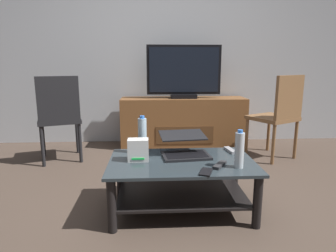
{
  "coord_description": "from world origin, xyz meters",
  "views": [
    {
      "loc": [
        -0.09,
        -2.0,
        1.07
      ],
      "look_at": [
        0.05,
        0.53,
        0.53
      ],
      "focal_mm": 31.86,
      "sensor_mm": 36.0,
      "label": 1
    }
  ],
  "objects_px": {
    "coffee_table": "(181,176)",
    "soundbar_remote": "(230,150)",
    "media_cabinet": "(183,122)",
    "water_bottle_far": "(239,150)",
    "router_box": "(138,150)",
    "water_bottle_near": "(142,135)",
    "tv_remote": "(220,165)",
    "dining_chair": "(279,113)",
    "television": "(184,73)",
    "cell_phone": "(206,172)",
    "side_chair": "(59,115)",
    "laptop": "(184,147)"
  },
  "relations": [
    {
      "from": "laptop",
      "to": "water_bottle_far",
      "type": "height_order",
      "value": "water_bottle_far"
    },
    {
      "from": "coffee_table",
      "to": "router_box",
      "type": "height_order",
      "value": "router_box"
    },
    {
      "from": "media_cabinet",
      "to": "coffee_table",
      "type": "bearing_deg",
      "value": -96.37
    },
    {
      "from": "router_box",
      "to": "water_bottle_far",
      "type": "relative_size",
      "value": 0.61
    },
    {
      "from": "dining_chair",
      "to": "laptop",
      "type": "distance_m",
      "value": 1.54
    },
    {
      "from": "water_bottle_far",
      "to": "soundbar_remote",
      "type": "xyz_separation_m",
      "value": [
        0.04,
        0.37,
        -0.11
      ]
    },
    {
      "from": "side_chair",
      "to": "water_bottle_near",
      "type": "xyz_separation_m",
      "value": [
        0.92,
        -0.98,
        -0.0
      ]
    },
    {
      "from": "water_bottle_far",
      "to": "soundbar_remote",
      "type": "height_order",
      "value": "water_bottle_far"
    },
    {
      "from": "tv_remote",
      "to": "television",
      "type": "bearing_deg",
      "value": 124.55
    },
    {
      "from": "coffee_table",
      "to": "dining_chair",
      "type": "relative_size",
      "value": 1.1
    },
    {
      "from": "television",
      "to": "water_bottle_near",
      "type": "relative_size",
      "value": 3.16
    },
    {
      "from": "water_bottle_far",
      "to": "tv_remote",
      "type": "height_order",
      "value": "water_bottle_far"
    },
    {
      "from": "coffee_table",
      "to": "tv_remote",
      "type": "height_order",
      "value": "tv_remote"
    },
    {
      "from": "television",
      "to": "tv_remote",
      "type": "height_order",
      "value": "television"
    },
    {
      "from": "television",
      "to": "laptop",
      "type": "height_order",
      "value": "television"
    },
    {
      "from": "coffee_table",
      "to": "dining_chair",
      "type": "height_order",
      "value": "dining_chair"
    },
    {
      "from": "media_cabinet",
      "to": "water_bottle_far",
      "type": "bearing_deg",
      "value": -84.9
    },
    {
      "from": "router_box",
      "to": "cell_phone",
      "type": "relative_size",
      "value": 1.13
    },
    {
      "from": "media_cabinet",
      "to": "water_bottle_far",
      "type": "xyz_separation_m",
      "value": [
        0.17,
        -1.92,
        0.19
      ]
    },
    {
      "from": "coffee_table",
      "to": "tv_remote",
      "type": "bearing_deg",
      "value": -28.4
    },
    {
      "from": "side_chair",
      "to": "tv_remote",
      "type": "relative_size",
      "value": 5.88
    },
    {
      "from": "television",
      "to": "cell_phone",
      "type": "xyz_separation_m",
      "value": [
        -0.06,
        -1.99,
        -0.56
      ]
    },
    {
      "from": "television",
      "to": "router_box",
      "type": "relative_size",
      "value": 5.88
    },
    {
      "from": "laptop",
      "to": "router_box",
      "type": "distance_m",
      "value": 0.37
    },
    {
      "from": "water_bottle_near",
      "to": "water_bottle_far",
      "type": "bearing_deg",
      "value": -29.17
    },
    {
      "from": "coffee_table",
      "to": "soundbar_remote",
      "type": "bearing_deg",
      "value": 26.68
    },
    {
      "from": "router_box",
      "to": "water_bottle_near",
      "type": "distance_m",
      "value": 0.19
    },
    {
      "from": "water_bottle_near",
      "to": "water_bottle_far",
      "type": "xyz_separation_m",
      "value": [
        0.65,
        -0.36,
        -0.02
      ]
    },
    {
      "from": "laptop",
      "to": "side_chair",
      "type": "bearing_deg",
      "value": 140.02
    },
    {
      "from": "dining_chair",
      "to": "water_bottle_far",
      "type": "height_order",
      "value": "dining_chair"
    },
    {
      "from": "media_cabinet",
      "to": "router_box",
      "type": "height_order",
      "value": "media_cabinet"
    },
    {
      "from": "dining_chair",
      "to": "tv_remote",
      "type": "bearing_deg",
      "value": -126.61
    },
    {
      "from": "television",
      "to": "dining_chair",
      "type": "relative_size",
      "value": 0.98
    },
    {
      "from": "television",
      "to": "tv_remote",
      "type": "distance_m",
      "value": 1.96
    },
    {
      "from": "router_box",
      "to": "cell_phone",
      "type": "height_order",
      "value": "router_box"
    },
    {
      "from": "tv_remote",
      "to": "soundbar_remote",
      "type": "height_order",
      "value": "same"
    },
    {
      "from": "dining_chair",
      "to": "water_bottle_far",
      "type": "xyz_separation_m",
      "value": [
        -0.83,
        -1.31,
        -0.02
      ]
    },
    {
      "from": "water_bottle_near",
      "to": "tv_remote",
      "type": "bearing_deg",
      "value": -32.31
    },
    {
      "from": "coffee_table",
      "to": "router_box",
      "type": "distance_m",
      "value": 0.37
    },
    {
      "from": "side_chair",
      "to": "laptop",
      "type": "relative_size",
      "value": 2.32
    },
    {
      "from": "router_box",
      "to": "dining_chair",
      "type": "bearing_deg",
      "value": 36.6
    },
    {
      "from": "laptop",
      "to": "tv_remote",
      "type": "xyz_separation_m",
      "value": [
        0.21,
        -0.27,
        -0.05
      ]
    },
    {
      "from": "dining_chair",
      "to": "coffee_table",
      "type": "bearing_deg",
      "value": -136.28
    },
    {
      "from": "laptop",
      "to": "cell_phone",
      "type": "distance_m",
      "value": 0.4
    },
    {
      "from": "dining_chair",
      "to": "side_chair",
      "type": "distance_m",
      "value": 2.4
    },
    {
      "from": "router_box",
      "to": "tv_remote",
      "type": "relative_size",
      "value": 0.99
    },
    {
      "from": "side_chair",
      "to": "water_bottle_near",
      "type": "distance_m",
      "value": 1.35
    },
    {
      "from": "side_chair",
      "to": "water_bottle_far",
      "type": "distance_m",
      "value": 2.07
    },
    {
      "from": "laptop",
      "to": "cell_phone",
      "type": "relative_size",
      "value": 2.9
    },
    {
      "from": "router_box",
      "to": "tv_remote",
      "type": "bearing_deg",
      "value": -15.74
    }
  ]
}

